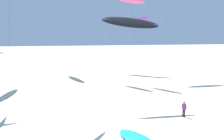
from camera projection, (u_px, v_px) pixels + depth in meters
The scene contains 6 objects.
flying_kite_0 at pixel (130, 23), 29.86m from camera, with size 6.93×10.19×10.94m.
flying_kite_3 at pixel (137, 21), 52.46m from camera, with size 4.67×9.71×11.94m.
flying_kite_6 at pixel (131, 0), 42.51m from camera, with size 4.30×6.55×14.85m.
flying_kite_8 at pixel (121, 22), 53.96m from camera, with size 6.47×5.78×11.45m.
grounded_kite_1 at pixel (139, 140), 20.98m from camera, with size 3.60×5.43×0.39m.
person_near_right at pixel (184, 108), 26.96m from camera, with size 0.36×0.41×1.71m.
Camera 1 is at (-2.46, 1.63, 9.11)m, focal length 41.30 mm.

